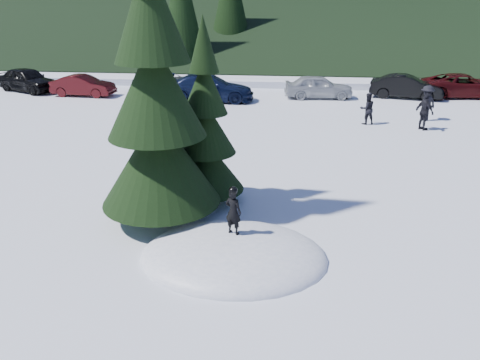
# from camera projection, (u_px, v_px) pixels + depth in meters

# --- Properties ---
(ground) EXTENTS (200.00, 200.00, 0.00)m
(ground) POSITION_uv_depth(u_px,v_px,m) (234.00, 257.00, 11.15)
(ground) COLOR white
(ground) RESTS_ON ground
(snow_mound) EXTENTS (4.48, 3.52, 0.96)m
(snow_mound) POSITION_uv_depth(u_px,v_px,m) (234.00, 257.00, 11.15)
(snow_mound) COLOR white
(snow_mound) RESTS_ON ground
(spruce_tall) EXTENTS (3.20, 3.20, 8.60)m
(spruce_tall) POSITION_uv_depth(u_px,v_px,m) (156.00, 101.00, 11.83)
(spruce_tall) COLOR black
(spruce_tall) RESTS_ON ground
(spruce_short) EXTENTS (2.20, 2.20, 5.37)m
(spruce_short) POSITION_uv_depth(u_px,v_px,m) (206.00, 134.00, 13.47)
(spruce_short) COLOR black
(spruce_short) RESTS_ON ground
(child_skier) EXTENTS (0.49, 0.41, 1.14)m
(child_skier) POSITION_uv_depth(u_px,v_px,m) (233.00, 212.00, 11.06)
(child_skier) COLOR black
(child_skier) RESTS_ON snow_mound
(adult_0) EXTENTS (0.87, 0.77, 1.51)m
(adult_0) POSITION_uv_depth(u_px,v_px,m) (367.00, 109.00, 22.50)
(adult_0) COLOR black
(adult_0) RESTS_ON ground
(adult_1) EXTENTS (0.87, 1.07, 1.70)m
(adult_1) POSITION_uv_depth(u_px,v_px,m) (425.00, 112.00, 21.47)
(adult_1) COLOR black
(adult_1) RESTS_ON ground
(adult_2) EXTENTS (1.29, 1.12, 1.74)m
(adult_2) POSITION_uv_depth(u_px,v_px,m) (426.00, 103.00, 23.15)
(adult_2) COLOR black
(adult_2) RESTS_ON ground
(car_0) EXTENTS (4.83, 3.53, 1.53)m
(car_0) POSITION_uv_depth(u_px,v_px,m) (27.00, 80.00, 30.30)
(car_0) COLOR black
(car_0) RESTS_ON ground
(car_1) EXTENTS (3.95, 1.56, 1.28)m
(car_1) POSITION_uv_depth(u_px,v_px,m) (83.00, 86.00, 28.95)
(car_1) COLOR #3B0A0C
(car_1) RESTS_ON ground
(car_2) EXTENTS (4.98, 3.01, 1.29)m
(car_2) POSITION_uv_depth(u_px,v_px,m) (170.00, 83.00, 29.93)
(car_2) COLOR #54595D
(car_2) RESTS_ON ground
(car_3) EXTENTS (5.26, 2.18, 1.52)m
(car_3) POSITION_uv_depth(u_px,v_px,m) (209.00, 88.00, 27.54)
(car_3) COLOR black
(car_3) RESTS_ON ground
(car_4) EXTENTS (4.20, 1.93, 1.40)m
(car_4) POSITION_uv_depth(u_px,v_px,m) (319.00, 87.00, 28.30)
(car_4) COLOR #9EA2A6
(car_4) RESTS_ON ground
(car_5) EXTENTS (4.46, 2.41, 1.40)m
(car_5) POSITION_uv_depth(u_px,v_px,m) (406.00, 87.00, 28.30)
(car_5) COLOR black
(car_5) RESTS_ON ground
(car_6) EXTENTS (5.23, 2.75, 1.40)m
(car_6) POSITION_uv_depth(u_px,v_px,m) (463.00, 86.00, 28.64)
(car_6) COLOR #380A0B
(car_6) RESTS_ON ground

